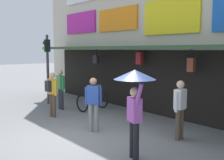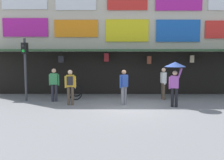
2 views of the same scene
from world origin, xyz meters
TOP-DOWN VIEW (x-y plane):
  - ground_plane at (0.00, 0.00)m, footprint 80.00×80.00m
  - shopfront at (0.00, 4.57)m, footprint 18.00×2.60m
  - traffic_light_near at (-5.28, 1.71)m, footprint 0.34×0.35m
  - bicycle_parked at (-2.84, 2.51)m, footprint 0.84×1.23m
  - pedestrian_with_umbrella at (2.01, 0.24)m, footprint 0.96×0.96m
  - pedestrian_in_green at (-2.83, 0.65)m, footprint 0.53×0.37m
  - pedestrian_in_white at (-3.79, 1.55)m, footprint 0.53×0.24m
  - pedestrian_in_blue at (-0.29, 0.74)m, footprint 0.42×0.40m
  - pedestrian_in_red at (1.84, 2.17)m, footprint 0.27×0.52m

SIDE VIEW (x-z plane):
  - ground_plane at x=0.00m, z-range 0.00..0.00m
  - bicycle_parked at x=-2.84m, z-range -0.13..0.92m
  - pedestrian_in_white at x=-3.79m, z-range 0.11..1.79m
  - pedestrian_in_blue at x=-0.29m, z-range 0.11..1.79m
  - pedestrian_in_red at x=1.84m, z-range 0.11..1.79m
  - pedestrian_in_green at x=-2.83m, z-range 0.14..1.82m
  - pedestrian_with_umbrella at x=2.01m, z-range 0.60..2.68m
  - traffic_light_near at x=-5.28m, z-range 0.54..3.74m
  - shopfront at x=0.00m, z-range -0.04..7.96m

